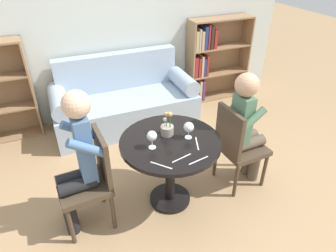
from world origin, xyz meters
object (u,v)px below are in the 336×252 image
object	(u,v)px
person_left	(77,161)
person_right	(246,127)
couch	(125,103)
chair_right	(237,144)
bookshelf_right	(210,59)
wine_glass_left	(152,136)
flower_vase	(167,128)
chair_left	(91,177)
wine_glass_right	(189,128)

from	to	relation	value
person_left	person_right	bearing A→B (deg)	84.90
couch	chair_right	distance (m)	1.76
chair_right	bookshelf_right	bearing A→B (deg)	-24.88
person_right	wine_glass_left	world-z (taller)	person_right
bookshelf_right	flower_vase	size ratio (longest dim) A/B	5.21
chair_left	wine_glass_right	bearing A→B (deg)	82.35
chair_left	flower_vase	size ratio (longest dim) A/B	3.78
person_left	wine_glass_left	bearing A→B (deg)	79.70
wine_glass_right	flower_vase	xyz separation A→B (m)	(-0.15, 0.12, -0.03)
chair_right	wine_glass_right	distance (m)	0.63
wine_glass_right	flower_vase	distance (m)	0.20
couch	chair_right	size ratio (longest dim) A/B	2.07
chair_right	wine_glass_right	bearing A→B (deg)	86.39
chair_left	wine_glass_left	bearing A→B (deg)	77.72
couch	wine_glass_left	distance (m)	1.71
person_right	wine_glass_left	xyz separation A→B (m)	(-0.97, -0.02, 0.16)
couch	bookshelf_right	distance (m)	1.50
chair_right	person_right	xyz separation A→B (m)	(0.09, 0.01, 0.18)
couch	person_left	distance (m)	1.77
chair_right	person_left	bearing A→B (deg)	84.21
person_left	wine_glass_left	world-z (taller)	person_left
person_left	couch	bearing A→B (deg)	149.66
bookshelf_right	wine_glass_right	bearing A→B (deg)	-124.31
person_left	wine_glass_right	distance (m)	0.96
bookshelf_right	wine_glass_left	size ratio (longest dim) A/B	7.69
person_right	wine_glass_right	size ratio (longest dim) A/B	8.00
chair_right	flower_vase	xyz separation A→B (m)	(-0.69, 0.12, 0.29)
bookshelf_right	chair_left	world-z (taller)	bookshelf_right
person_left	wine_glass_right	xyz separation A→B (m)	(0.95, -0.06, 0.11)
flower_vase	person_right	bearing A→B (deg)	-8.20
person_right	flower_vase	bearing A→B (deg)	78.37
couch	person_left	world-z (taller)	person_left
chair_left	person_right	size ratio (longest dim) A/B	0.73
chair_right	chair_left	bearing A→B (deg)	83.74
couch	wine_glass_right	distance (m)	1.69
chair_left	wine_glass_left	size ratio (longest dim) A/B	5.57
chair_right	flower_vase	bearing A→B (deg)	76.65
bookshelf_right	flower_vase	xyz separation A→B (m)	(-1.43, -1.75, 0.15)
person_left	wine_glass_left	distance (m)	0.63
couch	person_right	xyz separation A→B (m)	(0.79, -1.59, 0.36)
bookshelf_right	chair_left	bearing A→B (deg)	-140.01
chair_left	person_left	distance (m)	0.23
person_right	wine_glass_right	distance (m)	0.64
couch	bookshelf_right	bearing A→B (deg)	10.54
chair_left	wine_glass_right	distance (m)	0.93
chair_left	wine_glass_right	size ratio (longest dim) A/B	5.84
person_left	flower_vase	world-z (taller)	person_left
chair_left	flower_vase	xyz separation A→B (m)	(0.72, 0.05, 0.29)
wine_glass_left	chair_right	bearing A→B (deg)	0.94
couch	wine_glass_right	size ratio (longest dim) A/B	12.11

